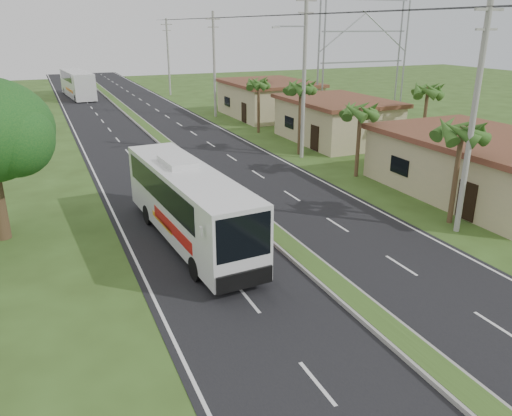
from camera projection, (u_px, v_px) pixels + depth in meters
name	position (u px, v px, depth m)	size (l,w,h in m)	color
ground	(330.00, 282.00, 19.76)	(180.00, 180.00, 0.00)	#32491A
road_asphalt	(188.00, 162.00, 36.96)	(14.00, 160.00, 0.02)	black
median_strip	(188.00, 161.00, 36.93)	(1.20, 160.00, 0.18)	gray
lane_edge_left	(94.00, 173.00, 34.45)	(0.12, 160.00, 0.01)	silver
lane_edge_right	(269.00, 154.00, 39.49)	(0.12, 160.00, 0.01)	silver
shop_near	(481.00, 165.00, 29.58)	(8.60, 12.60, 3.52)	tan
shop_mid	(336.00, 120.00, 43.31)	(7.60, 10.60, 3.67)	tan
shop_far	(268.00, 99.00, 55.33)	(8.60, 11.60, 3.82)	tan
palm_verge_a	(462.00, 131.00, 24.10)	(2.40, 2.40, 5.45)	#473321
palm_verge_b	(360.00, 111.00, 32.12)	(2.40, 2.40, 5.05)	#473321
palm_verge_c	(301.00, 88.00, 37.65)	(2.40, 2.40, 5.85)	#473321
palm_verge_d	(259.00, 83.00, 45.78)	(2.40, 2.40, 5.25)	#473321
palm_behind_shop	(428.00, 91.00, 37.55)	(2.40, 2.40, 5.65)	#473321
utility_pole_a	(473.00, 116.00, 22.73)	(1.60, 0.28, 11.00)	gray
utility_pole_b	(304.00, 74.00, 36.28)	(3.20, 0.28, 12.00)	gray
utility_pole_c	(214.00, 64.00, 53.70)	(1.60, 0.28, 11.00)	gray
utility_pole_d	(168.00, 56.00, 70.99)	(1.60, 0.28, 10.50)	gray
billboard_lattice	(363.00, 54.00, 51.50)	(10.18, 1.18, 12.07)	gray
coach_bus_main	(188.00, 200.00, 22.78)	(3.17, 11.73, 3.75)	silver
coach_bus_far	(77.00, 83.00, 69.74)	(3.68, 12.57, 3.61)	silver
motorcyclist	(187.00, 180.00, 30.13)	(1.98, 1.18, 2.18)	black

